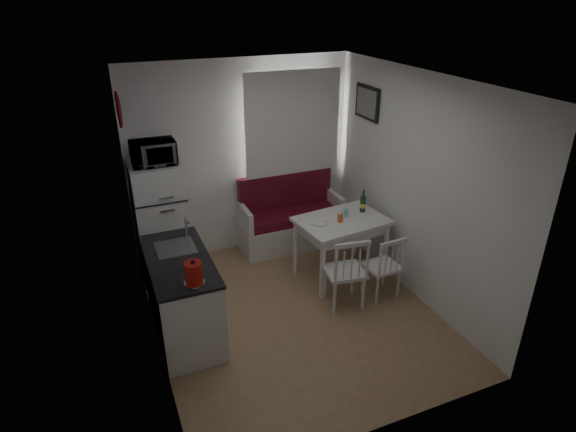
# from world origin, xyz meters

# --- Properties ---
(floor) EXTENTS (3.00, 3.50, 0.02)m
(floor) POSITION_xyz_m (0.00, 0.00, 0.00)
(floor) COLOR #95734F
(floor) RESTS_ON ground
(ceiling) EXTENTS (3.00, 3.50, 0.02)m
(ceiling) POSITION_xyz_m (0.00, 0.00, 2.60)
(ceiling) COLOR white
(ceiling) RESTS_ON wall_back
(wall_back) EXTENTS (3.00, 0.02, 2.60)m
(wall_back) POSITION_xyz_m (0.00, 1.75, 1.30)
(wall_back) COLOR white
(wall_back) RESTS_ON floor
(wall_front) EXTENTS (3.00, 0.02, 2.60)m
(wall_front) POSITION_xyz_m (0.00, -1.75, 1.30)
(wall_front) COLOR white
(wall_front) RESTS_ON floor
(wall_left) EXTENTS (0.02, 3.50, 2.60)m
(wall_left) POSITION_xyz_m (-1.50, 0.00, 1.30)
(wall_left) COLOR white
(wall_left) RESTS_ON floor
(wall_right) EXTENTS (0.02, 3.50, 2.60)m
(wall_right) POSITION_xyz_m (1.50, 0.00, 1.30)
(wall_right) COLOR white
(wall_right) RESTS_ON floor
(window) EXTENTS (1.22, 0.06, 1.47)m
(window) POSITION_xyz_m (0.70, 1.72, 1.62)
(window) COLOR white
(window) RESTS_ON wall_back
(curtain) EXTENTS (1.35, 0.02, 1.50)m
(curtain) POSITION_xyz_m (0.70, 1.65, 1.68)
(curtain) COLOR white
(curtain) RESTS_ON wall_back
(kitchen_counter) EXTENTS (0.62, 1.32, 1.16)m
(kitchen_counter) POSITION_xyz_m (-1.20, 0.16, 0.46)
(kitchen_counter) COLOR white
(kitchen_counter) RESTS_ON floor
(wall_sign) EXTENTS (0.03, 0.40, 0.40)m
(wall_sign) POSITION_xyz_m (-1.47, 1.45, 2.15)
(wall_sign) COLOR #1B26A6
(wall_sign) RESTS_ON wall_left
(picture_frame) EXTENTS (0.04, 0.52, 0.42)m
(picture_frame) POSITION_xyz_m (1.48, 1.10, 2.05)
(picture_frame) COLOR black
(picture_frame) RESTS_ON wall_right
(bench) EXTENTS (1.44, 0.55, 1.03)m
(bench) POSITION_xyz_m (0.60, 1.51, 0.34)
(bench) COLOR white
(bench) RESTS_ON floor
(dining_table) EXTENTS (1.14, 0.86, 0.80)m
(dining_table) POSITION_xyz_m (0.86, 0.51, 0.71)
(dining_table) COLOR white
(dining_table) RESTS_ON floor
(chair_left) EXTENTS (0.48, 0.46, 0.49)m
(chair_left) POSITION_xyz_m (0.61, -0.16, 0.56)
(chair_left) COLOR white
(chair_left) RESTS_ON floor
(chair_right) EXTENTS (0.40, 0.39, 0.43)m
(chair_right) POSITION_xyz_m (1.11, -0.15, 0.50)
(chair_right) COLOR white
(chair_right) RESTS_ON floor
(fridge) EXTENTS (0.60, 0.60, 1.51)m
(fridge) POSITION_xyz_m (-1.18, 1.40, 0.76)
(fridge) COLOR white
(fridge) RESTS_ON floor
(microwave) EXTENTS (0.50, 0.34, 0.28)m
(microwave) POSITION_xyz_m (-1.18, 1.35, 1.65)
(microwave) COLOR white
(microwave) RESTS_ON fridge
(kettle) EXTENTS (0.19, 0.19, 0.26)m
(kettle) POSITION_xyz_m (-1.15, -0.38, 1.03)
(kettle) COLOR #A4150D
(kettle) RESTS_ON kitchen_counter
(wine_bottle) EXTENTS (0.07, 0.07, 0.29)m
(wine_bottle) POSITION_xyz_m (1.21, 0.61, 0.94)
(wine_bottle) COLOR #154220
(wine_bottle) RESTS_ON dining_table
(drinking_glass_orange) EXTENTS (0.06, 0.06, 0.11)m
(drinking_glass_orange) POSITION_xyz_m (0.81, 0.46, 0.85)
(drinking_glass_orange) COLOR #DE5D25
(drinking_glass_orange) RESTS_ON dining_table
(drinking_glass_blue) EXTENTS (0.06, 0.06, 0.09)m
(drinking_glass_blue) POSITION_xyz_m (0.94, 0.56, 0.84)
(drinking_glass_blue) COLOR #80C7DA
(drinking_glass_blue) RESTS_ON dining_table
(plate) EXTENTS (0.22, 0.22, 0.02)m
(plate) POSITION_xyz_m (0.56, 0.53, 0.81)
(plate) COLOR white
(plate) RESTS_ON dining_table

